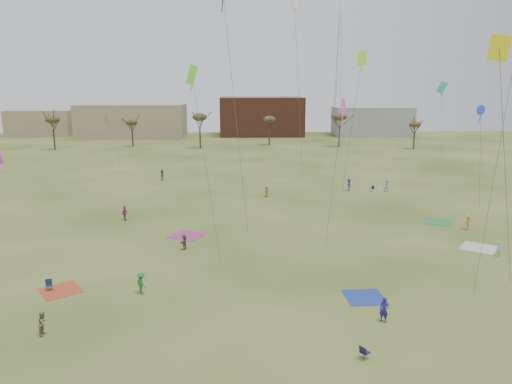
{
  "coord_description": "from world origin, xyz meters",
  "views": [
    {
      "loc": [
        -1.37,
        -34.59,
        15.98
      ],
      "look_at": [
        0.0,
        12.0,
        5.5
      ],
      "focal_mm": 33.72,
      "sensor_mm": 36.0,
      "label": 1
    }
  ],
  "objects_px": {
    "camp_chair_right": "(372,190)",
    "radio_tower": "(338,74)",
    "camp_chair_left": "(49,287)",
    "camp_chair_center": "(365,355)",
    "flyer_near_center": "(141,283)",
    "flyer_near_right": "(384,310)"
  },
  "relations": [
    {
      "from": "camp_chair_right",
      "to": "radio_tower",
      "type": "height_order",
      "value": "radio_tower"
    },
    {
      "from": "camp_chair_left",
      "to": "radio_tower",
      "type": "height_order",
      "value": "radio_tower"
    },
    {
      "from": "flyer_near_center",
      "to": "camp_chair_center",
      "type": "height_order",
      "value": "flyer_near_center"
    },
    {
      "from": "camp_chair_center",
      "to": "camp_chair_right",
      "type": "bearing_deg",
      "value": -53.01
    },
    {
      "from": "camp_chair_left",
      "to": "radio_tower",
      "type": "relative_size",
      "value": 0.02
    },
    {
      "from": "flyer_near_right",
      "to": "camp_chair_center",
      "type": "xyz_separation_m",
      "value": [
        -2.45,
        -4.52,
        -0.62
      ]
    },
    {
      "from": "camp_chair_left",
      "to": "camp_chair_right",
      "type": "relative_size",
      "value": 1.0
    },
    {
      "from": "flyer_near_center",
      "to": "flyer_near_right",
      "type": "bearing_deg",
      "value": -149.94
    },
    {
      "from": "flyer_near_center",
      "to": "radio_tower",
      "type": "relative_size",
      "value": 0.04
    },
    {
      "from": "flyer_near_center",
      "to": "camp_chair_right",
      "type": "height_order",
      "value": "flyer_near_center"
    },
    {
      "from": "flyer_near_right",
      "to": "camp_chair_right",
      "type": "relative_size",
      "value": 2.02
    },
    {
      "from": "flyer_near_right",
      "to": "camp_chair_center",
      "type": "height_order",
      "value": "flyer_near_right"
    },
    {
      "from": "camp_chair_left",
      "to": "flyer_near_center",
      "type": "bearing_deg",
      "value": -33.18
    },
    {
      "from": "flyer_near_right",
      "to": "camp_chair_center",
      "type": "bearing_deg",
      "value": -82.5
    },
    {
      "from": "camp_chair_left",
      "to": "camp_chair_center",
      "type": "relative_size",
      "value": 1.0
    },
    {
      "from": "flyer_near_center",
      "to": "camp_chair_right",
      "type": "relative_size",
      "value": 1.94
    },
    {
      "from": "flyer_near_center",
      "to": "camp_chair_center",
      "type": "relative_size",
      "value": 1.94
    },
    {
      "from": "camp_chair_right",
      "to": "radio_tower",
      "type": "relative_size",
      "value": 0.02
    },
    {
      "from": "camp_chair_center",
      "to": "radio_tower",
      "type": "relative_size",
      "value": 0.02
    },
    {
      "from": "camp_chair_left",
      "to": "camp_chair_right",
      "type": "distance_m",
      "value": 49.6
    },
    {
      "from": "camp_chair_right",
      "to": "camp_chair_center",
      "type": "bearing_deg",
      "value": -48.45
    },
    {
      "from": "flyer_near_center",
      "to": "camp_chair_left",
      "type": "bearing_deg",
      "value": 40.61
    }
  ]
}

